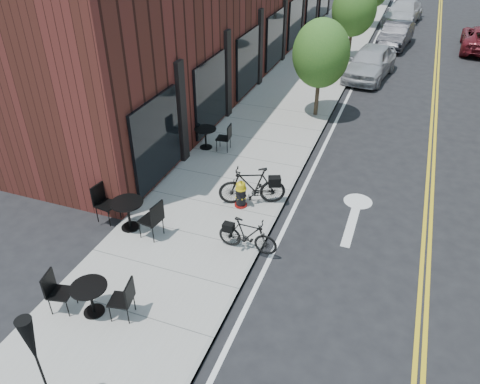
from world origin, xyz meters
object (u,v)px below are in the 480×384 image
at_px(bicycle_right, 248,235).
at_px(bicycle_left, 252,186).
at_px(bistro_set_a, 90,296).
at_px(fire_hydrant, 241,194).
at_px(parked_car_c, 403,12).
at_px(bistro_set_b, 128,211).
at_px(parked_car_a, 370,62).
at_px(parked_car_b, 396,35).
at_px(patio_umbrella, 33,349).
at_px(bistro_set_c, 206,135).

bearing_deg(bicycle_right, bicycle_left, 17.06).
bearing_deg(bistro_set_a, bicycle_left, 58.94).
bearing_deg(fire_hydrant, parked_car_c, 95.87).
relative_size(fire_hydrant, bicycle_right, 0.54).
bearing_deg(bistro_set_b, bicycle_right, 11.86).
height_order(parked_car_a, parked_car_b, parked_car_a).
height_order(bistro_set_b, parked_car_b, parked_car_b).
distance_m(bicycle_left, parked_car_a, 12.88).
bearing_deg(bistro_set_b, bistro_set_a, -65.17).
height_order(patio_umbrella, parked_car_b, patio_umbrella).
xyz_separation_m(fire_hydrant, parked_car_c, (2.62, 25.58, 0.21)).
xyz_separation_m(bicycle_left, parked_car_c, (2.37, 25.34, 0.03)).
xyz_separation_m(fire_hydrant, bicycle_left, (0.25, 0.25, 0.18)).
relative_size(bicycle_left, parked_car_b, 0.46).
bearing_deg(bistro_set_b, parked_car_b, 84.49).
bearing_deg(bistro_set_a, bicycle_right, 40.62).
xyz_separation_m(bicycle_left, patio_umbrella, (-1.10, -7.38, 1.06)).
bearing_deg(parked_car_c, bicycle_right, -86.16).
relative_size(fire_hydrant, bistro_set_a, 0.45).
distance_m(bicycle_left, bistro_set_c, 3.86).
bearing_deg(parked_car_b, bistro_set_c, -101.11).
height_order(bistro_set_a, bistro_set_b, bistro_set_b).
relative_size(bicycle_left, bistro_set_b, 0.95).
bearing_deg(bistro_set_c, patio_umbrella, -86.26).
bearing_deg(fire_hydrant, bicycle_left, 55.91).
relative_size(bistro_set_b, parked_car_a, 0.45).
xyz_separation_m(bicycle_right, parked_car_a, (1.10, 14.83, 0.19)).
bearing_deg(parked_car_a, bicycle_right, -86.39).
relative_size(bicycle_left, bicycle_right, 1.24).
relative_size(bistro_set_a, bistro_set_c, 1.04).
xyz_separation_m(bistro_set_b, patio_umbrella, (1.60, -5.09, 1.10)).
bearing_deg(parked_car_c, fire_hydrant, -88.32).
bearing_deg(bistro_set_b, fire_hydrant, 47.80).
bearing_deg(bicycle_right, bistro_set_b, 94.71).
bearing_deg(bistro_set_c, bicycle_left, -50.87).
xyz_separation_m(bistro_set_a, patio_umbrella, (0.72, -2.17, 1.15)).
bearing_deg(bistro_set_b, bicycle_left, 48.23).
xyz_separation_m(bicycle_right, parked_car_c, (1.77, 27.40, 0.14)).
height_order(bistro_set_c, parked_car_a, parked_car_a).
xyz_separation_m(bistro_set_c, patio_umbrella, (1.60, -10.14, 1.16)).
bearing_deg(bistro_set_a, bistro_set_b, 95.03).
bearing_deg(bicycle_right, bistro_set_c, 35.21).
bearing_deg(patio_umbrella, bistro_set_c, 98.97).
xyz_separation_m(fire_hydrant, bistro_set_c, (-2.45, 3.01, 0.09)).
height_order(bistro_set_b, bistro_set_c, bistro_set_b).
relative_size(bistro_set_a, parked_car_c, 0.37).
bearing_deg(bistro_set_c, parked_car_b, 67.31).
bearing_deg(bistro_set_a, parked_car_c, 70.37).
height_order(bicycle_left, parked_car_a, parked_car_a).
height_order(bicycle_right, bistro_set_b, bistro_set_b).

